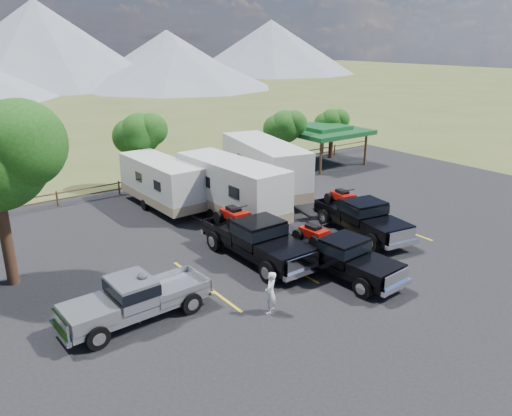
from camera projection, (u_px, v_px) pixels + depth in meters
ground at (373, 282)px, 21.47m from camera, size 320.00×320.00×0.00m
asphalt_lot at (324, 258)px, 23.75m from camera, size 44.00×34.00×0.04m
stall_lines at (310, 251)px, 24.50m from camera, size 12.12×5.50×0.01m
tree_ne_a at (285, 127)px, 38.34m from camera, size 3.11×2.92×4.76m
tree_ne_b at (332, 122)px, 42.58m from camera, size 2.77×2.59×4.27m
tree_north at (140, 134)px, 33.60m from camera, size 3.46×3.24×5.25m
rail_fence at (197, 173)px, 36.50m from camera, size 36.12×0.12×1.00m
pavilion at (323, 130)px, 40.81m from camera, size 6.20×6.20×3.22m
rig_left at (256, 238)px, 23.33m from camera, size 2.40×6.71×2.24m
rig_center at (339, 254)px, 21.82m from camera, size 2.44×6.05×1.98m
rig_right at (361, 216)px, 26.39m from camera, size 2.98×6.54×2.11m
trailer_left at (161, 183)px, 30.27m from camera, size 2.41×8.62×3.00m
trailer_center at (232, 189)px, 28.46m from camera, size 2.83×9.73×3.38m
trailer_right at (264, 168)px, 32.42m from camera, size 4.46×10.44×3.62m
pickup_silver at (136, 298)px, 18.30m from camera, size 5.78×2.21×1.71m
person_a at (271, 293)px, 18.75m from camera, size 0.74×0.67×1.69m
person_b at (145, 296)px, 18.31m from camera, size 1.12×1.01×1.88m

